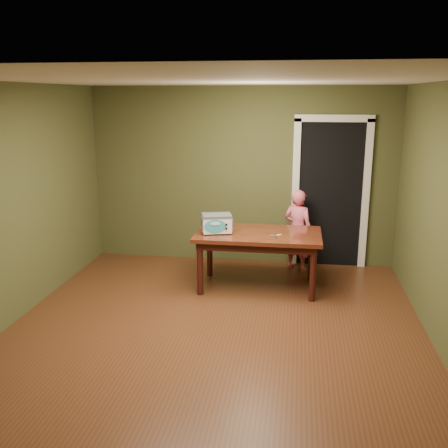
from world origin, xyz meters
TOP-DOWN VIEW (x-y plane):
  - floor at (0.00, 0.00)m, footprint 5.00×5.00m
  - room_shell at (0.00, 0.00)m, footprint 4.52×5.02m
  - doorway at (1.30, 2.78)m, footprint 1.10×0.66m
  - dining_table at (0.35, 1.40)m, footprint 1.60×0.90m
  - toy_oven at (-0.18, 1.31)m, footprint 0.44×0.35m
  - baking_pan at (0.55, 1.22)m, footprint 0.10×0.10m
  - spatula at (0.57, 1.27)m, footprint 0.15×0.14m
  - child at (0.85, 2.20)m, footprint 0.51×0.44m

SIDE VIEW (x-z plane):
  - floor at x=0.00m, z-range 0.00..0.00m
  - child at x=0.85m, z-range 0.00..1.18m
  - dining_table at x=0.35m, z-range 0.28..1.03m
  - spatula at x=0.57m, z-range 0.75..0.76m
  - baking_pan at x=0.55m, z-range 0.75..0.77m
  - toy_oven at x=-0.18m, z-range 0.76..1.00m
  - doorway at x=1.30m, z-range -0.07..2.18m
  - room_shell at x=0.00m, z-range 0.40..3.01m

